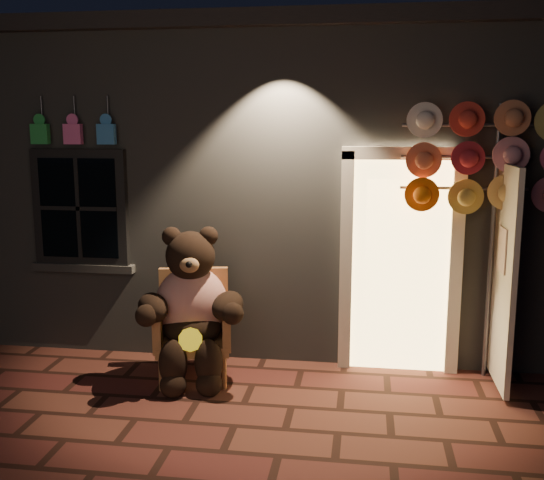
# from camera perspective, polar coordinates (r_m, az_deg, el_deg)

# --- Properties ---
(ground) EXTENTS (60.00, 60.00, 0.00)m
(ground) POSITION_cam_1_polar(r_m,az_deg,el_deg) (5.35, -3.42, -16.30)
(ground) COLOR #562C21
(ground) RESTS_ON ground
(shop_building) EXTENTS (7.30, 5.95, 3.51)m
(shop_building) POSITION_cam_1_polar(r_m,az_deg,el_deg) (8.75, 1.83, 6.01)
(shop_building) COLOR slate
(shop_building) RESTS_ON ground
(wicker_armchair) EXTENTS (0.81, 0.77, 1.02)m
(wicker_armchair) POSITION_cam_1_polar(r_m,az_deg,el_deg) (6.18, -7.05, -7.53)
(wicker_armchair) COLOR #AD6E43
(wicker_armchair) RESTS_ON ground
(teddy_bear) EXTENTS (1.05, 0.92, 1.49)m
(teddy_bear) POSITION_cam_1_polar(r_m,az_deg,el_deg) (6.00, -7.25, -6.01)
(teddy_bear) COLOR red
(teddy_bear) RESTS_ON ground
(hat_rack) EXTENTS (1.49, 0.22, 2.60)m
(hat_rack) POSITION_cam_1_polar(r_m,az_deg,el_deg) (6.06, 18.72, 6.77)
(hat_rack) COLOR #59595E
(hat_rack) RESTS_ON ground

